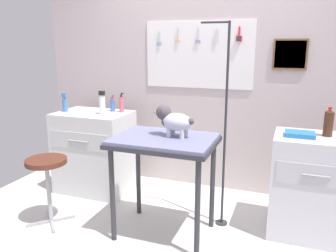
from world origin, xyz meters
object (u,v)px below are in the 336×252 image
object	(u,v)px
grooming_table	(164,149)
grooming_arm	(224,135)
dog	(173,120)
spray_bottle_short	(121,104)
soda_bottle	(329,123)
stool	(47,170)
counter_left	(95,152)
cabinet_right	(312,186)

from	to	relation	value
grooming_table	grooming_arm	bearing A→B (deg)	37.20
dog	spray_bottle_short	world-z (taller)	dog
soda_bottle	stool	bearing A→B (deg)	-163.65
spray_bottle_short	counter_left	bearing A→B (deg)	-156.20
grooming_table	soda_bottle	distance (m)	1.38
grooming_table	grooming_arm	xyz separation A→B (m)	(0.44, 0.33, 0.08)
stool	spray_bottle_short	bearing A→B (deg)	73.29
stool	spray_bottle_short	distance (m)	1.09
dog	cabinet_right	size ratio (longest dim) A/B	0.41
cabinet_right	grooming_table	bearing A→B (deg)	-159.84
cabinet_right	soda_bottle	bearing A→B (deg)	29.47
grooming_arm	dog	bearing A→B (deg)	-143.17
grooming_arm	spray_bottle_short	bearing A→B (deg)	161.81
counter_left	cabinet_right	world-z (taller)	counter_left
counter_left	stool	size ratio (longest dim) A/B	1.44
spray_bottle_short	dog	bearing A→B (deg)	-39.01
cabinet_right	stool	world-z (taller)	cabinet_right
grooming_table	spray_bottle_short	bearing A→B (deg)	136.88
cabinet_right	grooming_arm	bearing A→B (deg)	-171.97
dog	stool	size ratio (longest dim) A/B	0.58
stool	grooming_arm	bearing A→B (deg)	19.63
stool	soda_bottle	size ratio (longest dim) A/B	2.57
dog	counter_left	distance (m)	1.39
dog	cabinet_right	distance (m)	1.33
stool	spray_bottle_short	size ratio (longest dim) A/B	2.93
grooming_table	cabinet_right	xyz separation A→B (m)	(1.20, 0.44, -0.33)
grooming_arm	soda_bottle	size ratio (longest dim) A/B	7.44
grooming_arm	grooming_table	bearing A→B (deg)	-142.80
grooming_table	cabinet_right	bearing A→B (deg)	20.16
dog	cabinet_right	bearing A→B (deg)	18.92
grooming_arm	spray_bottle_short	distance (m)	1.29
grooming_table	dog	xyz separation A→B (m)	(0.06, 0.05, 0.24)
spray_bottle_short	grooming_arm	bearing A→B (deg)	-18.19
stool	dog	bearing A→B (deg)	12.69
dog	counter_left	xyz separation A→B (m)	(-1.14, 0.55, -0.57)
grooming_table	spray_bottle_short	xyz separation A→B (m)	(-0.78, 0.73, 0.22)
grooming_table	stool	xyz separation A→B (m)	(-1.07, -0.20, -0.26)
grooming_arm	dog	distance (m)	0.50
dog	spray_bottle_short	size ratio (longest dim) A/B	1.69
dog	cabinet_right	world-z (taller)	dog
spray_bottle_short	grooming_table	bearing A→B (deg)	-43.12
dog	soda_bottle	distance (m)	1.29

